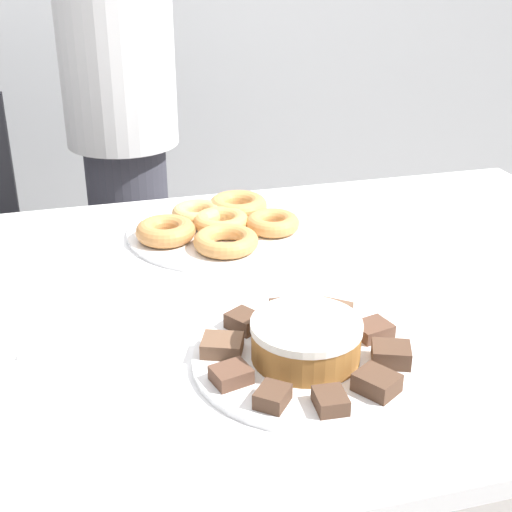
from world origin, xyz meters
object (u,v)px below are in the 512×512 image
at_px(plate_donuts, 221,231).
at_px(napkin, 62,342).
at_px(frosted_cake, 306,340).
at_px(person_standing, 122,122).
at_px(plate_cake, 305,360).

bearing_deg(plate_donuts, napkin, -132.97).
xyz_separation_m(frosted_cake, napkin, (-0.34, 0.15, -0.04)).
bearing_deg(frosted_cake, person_standing, 97.17).
bearing_deg(plate_cake, frosted_cake, 102.34).
height_order(frosted_cake, napkin, frosted_cake).
height_order(person_standing, frosted_cake, person_standing).
bearing_deg(person_standing, frosted_cake, -82.83).
bearing_deg(frosted_cake, plate_cake, -77.66).
relative_size(plate_donuts, frosted_cake, 2.41).
relative_size(plate_cake, frosted_cake, 2.05).
xyz_separation_m(person_standing, napkin, (-0.20, -1.00, -0.08)).
height_order(plate_cake, napkin, plate_cake).
bearing_deg(person_standing, napkin, -101.08).
height_order(person_standing, plate_cake, person_standing).
distance_m(plate_cake, napkin, 0.37).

